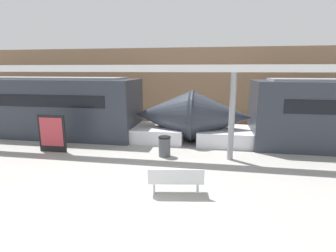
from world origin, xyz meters
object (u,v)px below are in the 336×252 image
bench_near (176,179)px  support_column_near (232,117)px  train_right (39,108)px  trash_bin (165,146)px  poster_board (52,133)px

bench_near → support_column_near: support_column_near is taller
train_right → trash_bin: 8.15m
trash_bin → poster_board: (-5.01, -0.26, 0.41)m
train_right → support_column_near: 10.66m
poster_board → support_column_near: 7.78m
train_right → bench_near: (8.61, -6.02, -1.02)m
train_right → support_column_near: size_ratio=4.86×
poster_board → support_column_near: size_ratio=0.48×
trash_bin → support_column_near: size_ratio=0.25×
bench_near → trash_bin: (-0.97, 3.39, -0.06)m
train_right → bench_near: size_ratio=10.25×
poster_board → bench_near: bearing=-27.6°
poster_board → support_column_near: support_column_near is taller
train_right → bench_near: bearing=-34.9°
bench_near → support_column_near: (1.73, 3.45, 1.27)m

